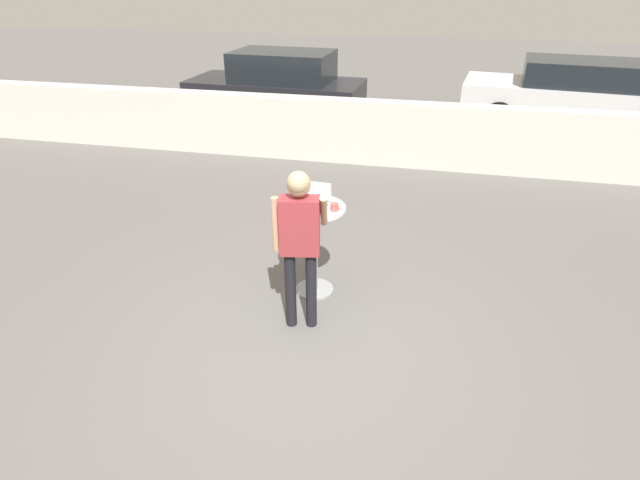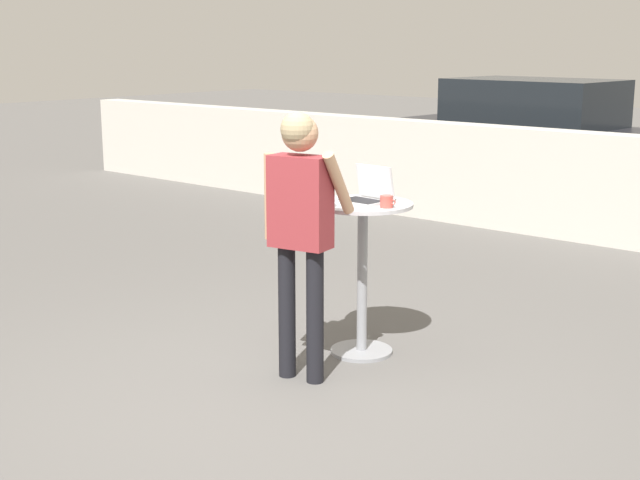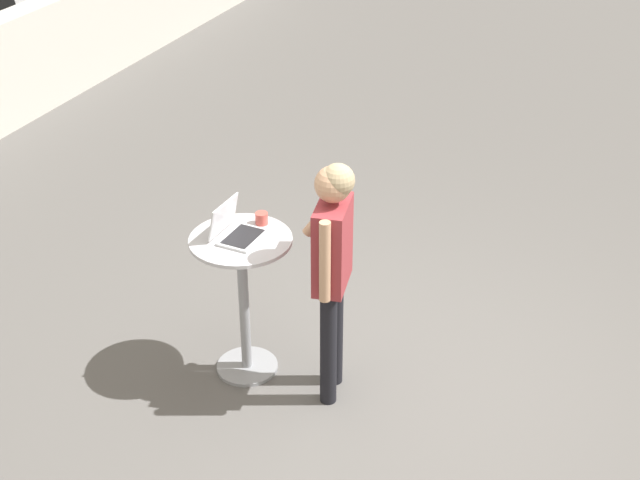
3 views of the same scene
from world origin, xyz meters
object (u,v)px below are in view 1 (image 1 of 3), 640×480
Objects in this scene: cafe_table at (314,237)px; laptop at (315,201)px; parked_car_further_down at (572,93)px; coffee_mug at (335,207)px; parked_car_near_street at (278,86)px; standing_person at (300,233)px.

laptop is at bearing 85.02° from cafe_table.
laptop is 0.07× the size of parked_car_further_down.
cafe_table is 0.42m from laptop.
laptop is at bearing 161.05° from coffee_mug.
parked_car_near_street is (-2.46, 6.90, 0.12)m from cafe_table.
cafe_table is at bearing -118.34° from parked_car_further_down.
parked_car_near_street is (-2.69, 6.94, -0.28)m from coffee_mug.
parked_car_further_down reaches higher than coffee_mug.
parked_car_further_down reaches higher than laptop.
parked_car_further_down is (4.16, 8.36, -0.31)m from standing_person.
parked_car_near_street is at bearing 109.77° from laptop.
laptop is 0.24m from coffee_mug.
cafe_table is 3.27× the size of laptop.
cafe_table is 0.25× the size of parked_car_near_street.
standing_person is (0.00, -0.64, 0.39)m from cafe_table.
parked_car_further_down is at bearing 61.57° from laptop.
laptop is at bearing -118.43° from parked_car_further_down.
parked_car_near_street is at bearing 109.66° from cafe_table.
laptop is at bearing 90.15° from standing_person.
parked_car_near_street reaches higher than laptop.
cafe_table is at bearing -94.98° from laptop.
parked_car_near_street is 0.88× the size of parked_car_further_down.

